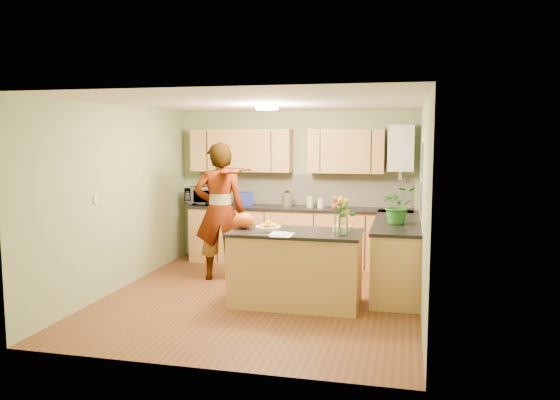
# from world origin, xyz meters

# --- Properties ---
(floor) EXTENTS (4.50, 4.50, 0.00)m
(floor) POSITION_xyz_m (0.00, 0.00, 0.00)
(floor) COLOR #5B331A
(floor) RESTS_ON ground
(ceiling) EXTENTS (4.00, 4.50, 0.02)m
(ceiling) POSITION_xyz_m (0.00, 0.00, 2.50)
(ceiling) COLOR silver
(ceiling) RESTS_ON wall_back
(wall_back) EXTENTS (4.00, 0.02, 2.50)m
(wall_back) POSITION_xyz_m (0.00, 2.25, 1.25)
(wall_back) COLOR #96AA79
(wall_back) RESTS_ON floor
(wall_front) EXTENTS (4.00, 0.02, 2.50)m
(wall_front) POSITION_xyz_m (0.00, -2.25, 1.25)
(wall_front) COLOR #96AA79
(wall_front) RESTS_ON floor
(wall_left) EXTENTS (0.02, 4.50, 2.50)m
(wall_left) POSITION_xyz_m (-2.00, 0.00, 1.25)
(wall_left) COLOR #96AA79
(wall_left) RESTS_ON floor
(wall_right) EXTENTS (0.02, 4.50, 2.50)m
(wall_right) POSITION_xyz_m (2.00, 0.00, 1.25)
(wall_right) COLOR #96AA79
(wall_right) RESTS_ON floor
(back_counter) EXTENTS (3.64, 0.62, 0.94)m
(back_counter) POSITION_xyz_m (0.10, 1.95, 0.47)
(back_counter) COLOR #B87E49
(back_counter) RESTS_ON floor
(right_counter) EXTENTS (0.62, 2.24, 0.94)m
(right_counter) POSITION_xyz_m (1.70, 0.85, 0.47)
(right_counter) COLOR #B87E49
(right_counter) RESTS_ON floor
(splashback) EXTENTS (3.60, 0.02, 0.52)m
(splashback) POSITION_xyz_m (0.10, 2.23, 1.20)
(splashback) COLOR beige
(splashback) RESTS_ON back_counter
(upper_cabinets) EXTENTS (3.20, 0.34, 0.70)m
(upper_cabinets) POSITION_xyz_m (-0.18, 2.08, 1.85)
(upper_cabinets) COLOR #B87E49
(upper_cabinets) RESTS_ON wall_back
(boiler) EXTENTS (0.40, 0.30, 0.86)m
(boiler) POSITION_xyz_m (1.70, 2.09, 1.90)
(boiler) COLOR white
(boiler) RESTS_ON wall_back
(window_right) EXTENTS (0.01, 1.30, 1.05)m
(window_right) POSITION_xyz_m (1.99, 0.60, 1.55)
(window_right) COLOR white
(window_right) RESTS_ON wall_right
(light_switch) EXTENTS (0.02, 0.09, 0.09)m
(light_switch) POSITION_xyz_m (-1.99, -0.60, 1.30)
(light_switch) COLOR white
(light_switch) RESTS_ON wall_left
(ceiling_lamp) EXTENTS (0.30, 0.30, 0.07)m
(ceiling_lamp) POSITION_xyz_m (0.00, 0.30, 2.46)
(ceiling_lamp) COLOR #FFEABF
(ceiling_lamp) RESTS_ON ceiling
(peninsula_island) EXTENTS (1.61, 0.82, 0.92)m
(peninsula_island) POSITION_xyz_m (0.49, -0.19, 0.46)
(peninsula_island) COLOR #B87E49
(peninsula_island) RESTS_ON floor
(fruit_dish) EXTENTS (0.32, 0.32, 0.11)m
(fruit_dish) POSITION_xyz_m (0.14, -0.19, 0.97)
(fruit_dish) COLOR beige
(fruit_dish) RESTS_ON peninsula_island
(orange_bowl) EXTENTS (0.22, 0.22, 0.13)m
(orange_bowl) POSITION_xyz_m (1.04, -0.04, 0.98)
(orange_bowl) COLOR beige
(orange_bowl) RESTS_ON peninsula_island
(flower_vase) EXTENTS (0.27, 0.27, 0.50)m
(flower_vase) POSITION_xyz_m (1.09, -0.37, 1.25)
(flower_vase) COLOR silver
(flower_vase) RESTS_ON peninsula_island
(orange_bag) EXTENTS (0.29, 0.25, 0.20)m
(orange_bag) POSITION_xyz_m (-0.19, -0.14, 1.02)
(orange_bag) COLOR #F24F13
(orange_bag) RESTS_ON peninsula_island
(papers) EXTENTS (0.24, 0.33, 0.01)m
(papers) POSITION_xyz_m (0.39, -0.49, 0.93)
(papers) COLOR white
(papers) RESTS_ON peninsula_island
(violinist) EXTENTS (0.84, 0.67, 2.00)m
(violinist) POSITION_xyz_m (-0.83, 0.76, 1.00)
(violinist) COLOR tan
(violinist) RESTS_ON floor
(violin) EXTENTS (0.72, 0.62, 0.18)m
(violin) POSITION_xyz_m (-0.63, 0.54, 1.60)
(violin) COLOR #4D0D04
(violin) RESTS_ON violinist
(microwave) EXTENTS (0.55, 0.39, 0.29)m
(microwave) POSITION_xyz_m (-1.54, 1.93, 1.09)
(microwave) COLOR white
(microwave) RESTS_ON back_counter
(blue_box) EXTENTS (0.32, 0.28, 0.22)m
(blue_box) POSITION_xyz_m (-0.83, 1.99, 1.05)
(blue_box) COLOR #212997
(blue_box) RESTS_ON back_counter
(kettle) EXTENTS (0.17, 0.17, 0.31)m
(kettle) POSITION_xyz_m (-0.09, 1.95, 1.07)
(kettle) COLOR silver
(kettle) RESTS_ON back_counter
(jar_cream) EXTENTS (0.14, 0.14, 0.17)m
(jar_cream) POSITION_xyz_m (0.28, 1.99, 1.03)
(jar_cream) COLOR beige
(jar_cream) RESTS_ON back_counter
(jar_white) EXTENTS (0.11, 0.11, 0.16)m
(jar_white) POSITION_xyz_m (0.47, 1.89, 1.02)
(jar_white) COLOR white
(jar_white) RESTS_ON back_counter
(potted_plant) EXTENTS (0.54, 0.50, 0.50)m
(potted_plant) POSITION_xyz_m (1.70, 0.56, 1.19)
(potted_plant) COLOR #276822
(potted_plant) RESTS_ON right_counter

